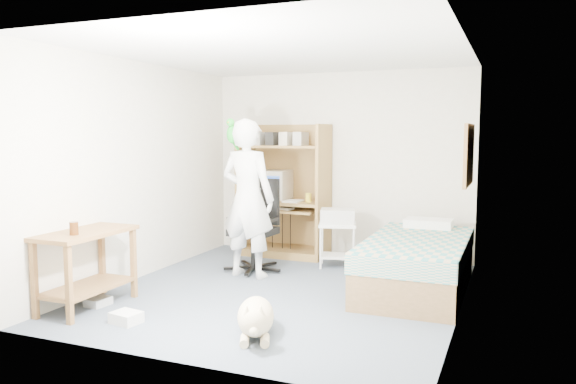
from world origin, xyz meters
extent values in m
plane|color=#434C5B|center=(0.00, 0.00, 0.00)|extent=(4.00, 4.00, 0.00)
cube|color=beige|center=(0.00, 2.00, 1.25)|extent=(3.60, 0.02, 2.50)
cube|color=beige|center=(1.80, 0.00, 1.25)|extent=(0.02, 4.00, 2.50)
cube|color=beige|center=(-1.80, 0.00, 1.25)|extent=(0.02, 4.00, 2.50)
cube|color=white|center=(0.00, 0.00, 2.50)|extent=(3.60, 4.00, 0.02)
cube|color=olive|center=(-1.28, 1.70, 0.90)|extent=(0.04, 0.60, 1.80)
cube|color=olive|center=(-0.12, 1.70, 0.90)|extent=(0.04, 0.60, 1.80)
cube|color=olive|center=(-0.70, 1.99, 0.90)|extent=(1.20, 0.02, 1.80)
cube|color=olive|center=(-0.70, 1.70, 0.74)|extent=(1.12, 0.60, 0.04)
cube|color=olive|center=(-0.70, 1.62, 0.64)|extent=(1.00, 0.50, 0.03)
cube|color=olive|center=(-0.70, 1.70, 1.50)|extent=(1.12, 0.55, 0.03)
cube|color=olive|center=(-0.70, 1.70, 0.05)|extent=(1.12, 0.60, 0.10)
cube|color=brown|center=(1.30, 0.60, 0.18)|extent=(1.00, 2.00, 0.36)
cube|color=teal|center=(1.30, 0.60, 0.46)|extent=(1.02, 2.02, 0.20)
cube|color=white|center=(1.30, 1.40, 0.60)|extent=(0.55, 0.35, 0.12)
cube|color=brown|center=(-1.55, -1.20, 0.73)|extent=(0.50, 1.00, 0.04)
cube|color=brown|center=(-1.75, -1.65, 0.35)|extent=(0.05, 0.05, 0.70)
cube|color=brown|center=(-1.35, -1.65, 0.35)|extent=(0.05, 0.05, 0.70)
cube|color=brown|center=(-1.75, -0.75, 0.35)|extent=(0.05, 0.05, 0.70)
cube|color=brown|center=(-1.35, -0.75, 0.35)|extent=(0.05, 0.05, 0.70)
cube|color=brown|center=(-1.55, -1.20, 0.20)|extent=(0.46, 0.92, 0.03)
cube|color=#976A44|center=(1.78, 0.90, 1.45)|extent=(0.03, 0.90, 0.60)
cube|color=brown|center=(1.77, 0.90, 1.76)|extent=(0.04, 0.94, 0.04)
cube|color=brown|center=(1.77, 0.90, 1.14)|extent=(0.04, 0.94, 0.04)
cylinder|color=black|center=(-0.69, 0.71, 0.04)|extent=(0.63, 0.63, 0.06)
cylinder|color=black|center=(-0.69, 0.71, 0.24)|extent=(0.06, 0.06, 0.42)
cube|color=black|center=(-0.69, 0.71, 0.49)|extent=(0.52, 0.52, 0.08)
cube|color=black|center=(-0.67, 0.95, 0.83)|extent=(0.44, 0.11, 0.57)
cube|color=black|center=(-0.95, 0.74, 0.65)|extent=(0.07, 0.32, 0.04)
cube|color=black|center=(-0.43, 0.69, 0.65)|extent=(0.07, 0.32, 0.04)
imported|color=white|center=(-0.64, 0.46, 0.92)|extent=(0.71, 0.51, 1.85)
ellipsoid|color=#14891B|center=(-0.84, 0.48, 1.67)|extent=(0.14, 0.14, 0.22)
sphere|color=#14891B|center=(-0.85, 0.44, 1.80)|extent=(0.09, 0.09, 0.09)
cone|color=orange|center=(-0.85, 0.39, 1.80)|extent=(0.04, 0.05, 0.04)
cylinder|color=#14891B|center=(-0.84, 0.53, 1.54)|extent=(0.05, 0.15, 0.13)
ellipsoid|color=beige|center=(0.26, -1.22, 0.14)|extent=(0.54, 0.71, 0.29)
sphere|color=beige|center=(0.40, -1.55, 0.22)|extent=(0.22, 0.22, 0.22)
cone|color=beige|center=(0.36, -1.59, 0.32)|extent=(0.06, 0.06, 0.08)
cone|color=beige|center=(0.46, -1.55, 0.32)|extent=(0.06, 0.06, 0.08)
ellipsoid|color=beige|center=(0.44, -1.64, 0.18)|extent=(0.11, 0.14, 0.07)
cylinder|color=beige|center=(0.12, -0.91, 0.09)|extent=(0.13, 0.21, 0.10)
cube|color=white|center=(0.19, 1.31, 0.54)|extent=(0.54, 0.48, 0.04)
cube|color=white|center=(0.19, 1.31, 0.14)|extent=(0.50, 0.43, 0.03)
cylinder|color=white|center=(-0.01, 1.16, 0.27)|extent=(0.03, 0.03, 0.54)
cylinder|color=white|center=(0.40, 1.16, 0.27)|extent=(0.03, 0.03, 0.54)
cylinder|color=white|center=(-0.01, 1.47, 0.27)|extent=(0.03, 0.03, 0.54)
cylinder|color=white|center=(0.40, 1.47, 0.27)|extent=(0.03, 0.03, 0.54)
cube|color=beige|center=(0.19, 1.31, 0.64)|extent=(0.49, 0.42, 0.18)
cube|color=beige|center=(-0.87, 1.75, 0.97)|extent=(0.43, 0.45, 0.40)
cube|color=navy|center=(-0.86, 1.53, 0.97)|extent=(0.33, 0.02, 0.27)
cube|color=beige|center=(-0.74, 1.58, 0.67)|extent=(0.47, 0.23, 0.03)
cylinder|color=gold|center=(-0.32, 1.65, 0.82)|extent=(0.08, 0.08, 0.12)
cylinder|color=#41200A|center=(-1.50, -1.40, 0.81)|extent=(0.08, 0.08, 0.12)
cube|color=silver|center=(-0.92, -1.43, 0.05)|extent=(0.28, 0.24, 0.10)
cube|color=#ABAAA6|center=(-1.50, -1.12, 0.04)|extent=(0.20, 0.24, 0.08)
camera|label=1|loc=(2.23, -5.37, 1.68)|focal=35.00mm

